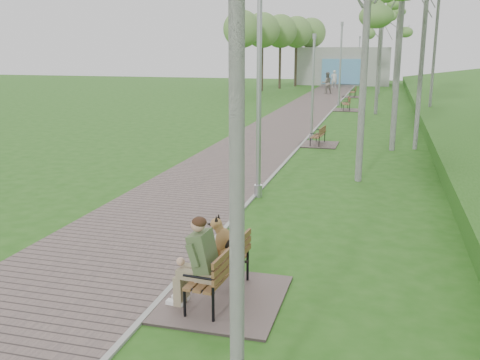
% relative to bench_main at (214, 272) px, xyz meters
% --- Properties ---
extents(ground, '(120.00, 120.00, 0.00)m').
position_rel_bench_main_xyz_m(ground, '(-0.82, 2.31, -0.48)').
color(ground, '#255A15').
rests_on(ground, ground).
extents(walkway, '(3.50, 67.00, 0.04)m').
position_rel_bench_main_xyz_m(walkway, '(-2.57, 23.81, -0.46)').
color(walkway, '#625350').
rests_on(walkway, ground).
extents(kerb, '(0.10, 67.00, 0.05)m').
position_rel_bench_main_xyz_m(kerb, '(-0.82, 23.81, -0.46)').
color(kerb, '#999993').
rests_on(kerb, ground).
extents(building_north, '(10.00, 5.20, 4.00)m').
position_rel_bench_main_xyz_m(building_north, '(-2.32, 53.29, 1.51)').
color(building_north, '#9E9E99').
rests_on(building_north, ground).
extents(bench_main, '(1.97, 2.18, 1.71)m').
position_rel_bench_main_xyz_m(bench_main, '(0.00, 0.00, 0.00)').
color(bench_main, '#625350').
rests_on(bench_main, ground).
extents(bench_second, '(1.55, 1.72, 0.95)m').
position_rel_bench_main_xyz_m(bench_second, '(-0.17, 14.56, -0.31)').
color(bench_second, '#625350').
rests_on(bench_second, ground).
extents(bench_third, '(1.71, 1.90, 1.05)m').
position_rel_bench_main_xyz_m(bench_third, '(-0.03, 27.76, -0.29)').
color(bench_third, '#625350').
rests_on(bench_third, ground).
extents(bench_far, '(1.69, 1.88, 1.04)m').
position_rel_bench_main_xyz_m(bench_far, '(-0.18, 37.52, -0.29)').
color(bench_far, '#625350').
rests_on(bench_far, ground).
extents(lamp_post_near, '(0.22, 0.22, 5.68)m').
position_rel_bench_main_xyz_m(lamp_post_near, '(-0.73, 6.16, 2.17)').
color(lamp_post_near, '#9FA2A7').
rests_on(lamp_post_near, ground).
extents(lamp_post_second, '(0.17, 0.17, 4.51)m').
position_rel_bench_main_xyz_m(lamp_post_second, '(-0.58, 15.59, 1.63)').
color(lamp_post_second, '#9FA2A7').
rests_on(lamp_post_second, ground).
extents(lamp_post_third, '(0.22, 0.22, 5.65)m').
position_rel_bench_main_xyz_m(lamp_post_third, '(-0.73, 30.68, 2.16)').
color(lamp_post_third, '#9FA2A7').
rests_on(lamp_post_third, ground).
extents(lamp_post_far, '(0.20, 0.20, 5.13)m').
position_rel_bench_main_xyz_m(lamp_post_far, '(-0.59, 51.95, 1.91)').
color(lamp_post_far, '#9FA2A7').
rests_on(lamp_post_far, ground).
extents(pedestrian_near, '(0.70, 0.51, 1.78)m').
position_rel_bench_main_xyz_m(pedestrian_near, '(-2.68, 47.28, 0.41)').
color(pedestrian_near, silver).
rests_on(pedestrian_near, ground).
extents(pedestrian_far, '(1.11, 1.00, 1.88)m').
position_rel_bench_main_xyz_m(pedestrian_far, '(-2.61, 40.12, 0.45)').
color(pedestrian_far, gray).
rests_on(pedestrian_far, ground).
extents(birch_distant_a, '(2.54, 2.54, 7.78)m').
position_rel_bench_main_xyz_m(birch_distant_a, '(1.79, 41.38, 5.63)').
color(birch_distant_a, silver).
rests_on(birch_distant_a, ground).
extents(birch_distant_b, '(2.24, 2.24, 8.06)m').
position_rel_bench_main_xyz_m(birch_distant_b, '(3.06, 45.85, 5.84)').
color(birch_distant_b, silver).
rests_on(birch_distant_b, ground).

